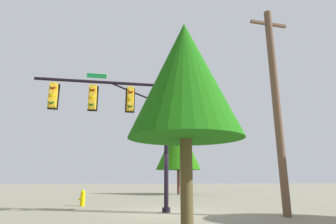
% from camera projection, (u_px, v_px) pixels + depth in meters
% --- Properties ---
extents(ground_plane, '(120.00, 120.00, 0.00)m').
position_uv_depth(ground_plane, '(166.00, 212.00, 11.72)').
color(ground_plane, gray).
extents(signal_pole_assembly, '(6.67, 1.36, 6.70)m').
position_uv_depth(signal_pole_assembly, '(126.00, 109.00, 12.46)').
color(signal_pole_assembly, black).
rests_on(signal_pole_assembly, ground_plane).
extents(utility_pole, '(1.79, 0.44, 8.92)m').
position_uv_depth(utility_pole, '(276.00, 103.00, 11.44)').
color(utility_pole, brown).
rests_on(utility_pole, ground_plane).
extents(fire_hydrant, '(0.33, 0.24, 0.83)m').
position_uv_depth(fire_hydrant, '(83.00, 198.00, 14.41)').
color(fire_hydrant, '#E2C004').
rests_on(fire_hydrant, ground_plane).
extents(tree_near, '(4.15, 4.15, 6.80)m').
position_uv_depth(tree_near, '(178.00, 145.00, 25.41)').
color(tree_near, brown).
rests_on(tree_near, ground_plane).
extents(tree_far, '(2.79, 2.79, 5.47)m').
position_uv_depth(tree_far, '(185.00, 79.00, 6.82)').
color(tree_far, '#4F4225').
rests_on(tree_far, ground_plane).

